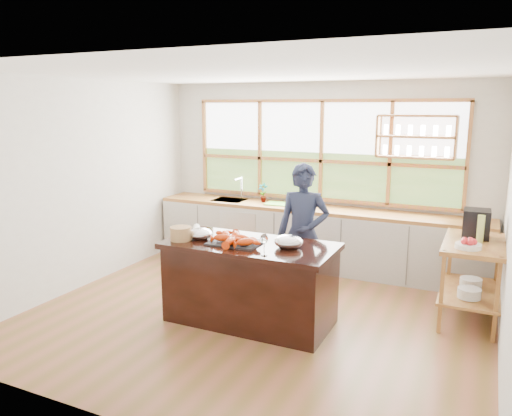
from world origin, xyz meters
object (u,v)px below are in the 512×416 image
Objects in this scene: wicker_basket at (181,234)px; cook at (303,235)px; espresso_machine at (476,224)px; island at (250,282)px.

cook is at bearing 42.35° from wicker_basket.
espresso_machine is at bearing 27.14° from wicker_basket.
espresso_machine is at bearing 30.63° from island.
cook reaches higher than espresso_machine.
espresso_machine is (2.19, 1.30, 0.61)m from island.
island is at bearing -151.14° from espresso_machine.
espresso_machine is 1.38× the size of wicker_basket.
cook is 1.46m from wicker_basket.
island is at bearing -122.44° from cook.
espresso_machine is (1.86, 0.53, 0.21)m from cook.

